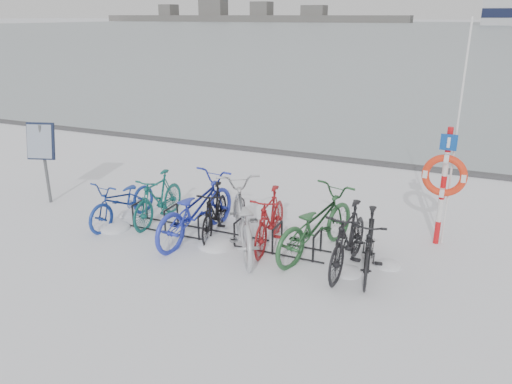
{
  "coord_description": "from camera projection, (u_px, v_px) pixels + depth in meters",
  "views": [
    {
      "loc": [
        3.91,
        -7.36,
        3.87
      ],
      "look_at": [
        0.41,
        0.6,
        0.77
      ],
      "focal_mm": 35.0,
      "sensor_mm": 36.0,
      "label": 1
    }
  ],
  "objects": [
    {
      "name": "bike_7",
      "position": [
        348.0,
        237.0,
        7.89
      ],
      "size": [
        0.62,
        1.85,
        1.1
      ],
      "primitive_type": "imported",
      "rotation": [
        0.0,
        0.0,
        -0.06
      ],
      "color": "black",
      "rests_on": "ground"
    },
    {
      "name": "lifebuoy_station",
      "position": [
        445.0,
        176.0,
        8.46
      ],
      "size": [
        0.74,
        0.22,
        3.84
      ],
      "color": "red",
      "rests_on": "ground"
    },
    {
      "name": "ground",
      "position": [
        222.0,
        238.0,
        9.13
      ],
      "size": [
        900.0,
        900.0,
        0.0
      ],
      "primitive_type": "plane",
      "color": "white",
      "rests_on": "ground"
    },
    {
      "name": "bike_3",
      "position": [
        215.0,
        209.0,
        9.2
      ],
      "size": [
        0.77,
        1.65,
        0.95
      ],
      "primitive_type": "imported",
      "rotation": [
        0.0,
        0.0,
        0.21
      ],
      "color": "black",
      "rests_on": "ground"
    },
    {
      "name": "bike_4",
      "position": [
        242.0,
        217.0,
        8.56
      ],
      "size": [
        1.85,
        2.34,
        1.19
      ],
      "primitive_type": "imported",
      "rotation": [
        0.0,
        0.0,
        3.69
      ],
      "color": "#B0B2B8",
      "rests_on": "ground"
    },
    {
      "name": "bike_rack",
      "position": [
        222.0,
        229.0,
        9.07
      ],
      "size": [
        4.0,
        0.48,
        0.46
      ],
      "color": "black",
      "rests_on": "ground"
    },
    {
      "name": "bike_6",
      "position": [
        316.0,
        221.0,
        8.43
      ],
      "size": [
        1.36,
        2.29,
        1.14
      ],
      "primitive_type": "imported",
      "rotation": [
        0.0,
        0.0,
        2.84
      ],
      "color": "#285830",
      "rests_on": "ground"
    },
    {
      "name": "bike_1",
      "position": [
        158.0,
        197.0,
        9.75
      ],
      "size": [
        0.5,
        1.69,
        1.01
      ],
      "primitive_type": "imported",
      "rotation": [
        0.0,
        0.0,
        0.02
      ],
      "color": "#135953",
      "rests_on": "ground"
    },
    {
      "name": "bike_5",
      "position": [
        270.0,
        217.0,
        8.71
      ],
      "size": [
        0.66,
        1.77,
        1.04
      ],
      "primitive_type": "imported",
      "rotation": [
        0.0,
        0.0,
        0.1
      ],
      "color": "maroon",
      "rests_on": "ground"
    },
    {
      "name": "info_board",
      "position": [
        42.0,
        146.0,
        10.45
      ],
      "size": [
        0.63,
        0.39,
        1.76
      ],
      "rotation": [
        0.0,
        0.0,
        0.32
      ],
      "color": "#595B5E",
      "rests_on": "ground"
    },
    {
      "name": "shoreline",
      "position": [
        242.0,
        17.0,
        278.63
      ],
      "size": [
        180.0,
        12.0,
        9.5
      ],
      "color": "#515151",
      "rests_on": "ground"
    },
    {
      "name": "bike_0",
      "position": [
        123.0,
        199.0,
        9.72
      ],
      "size": [
        0.76,
        1.83,
        0.94
      ],
      "primitive_type": "imported",
      "rotation": [
        0.0,
        0.0,
        -0.08
      ],
      "color": "navy",
      "rests_on": "ground"
    },
    {
      "name": "bike_8",
      "position": [
        369.0,
        242.0,
        7.78
      ],
      "size": [
        0.73,
        1.78,
        1.04
      ],
      "primitive_type": "imported",
      "rotation": [
        0.0,
        0.0,
        0.14
      ],
      "color": "black",
      "rests_on": "ground"
    },
    {
      "name": "quay_edge",
      "position": [
        317.0,
        157.0,
        14.2
      ],
      "size": [
        400.0,
        0.25,
        0.1
      ],
      "primitive_type": "cube",
      "color": "#3F3F42",
      "rests_on": "ground"
    },
    {
      "name": "bike_2",
      "position": [
        195.0,
        207.0,
        9.02
      ],
      "size": [
        1.03,
        2.32,
        1.18
      ],
      "primitive_type": "imported",
      "rotation": [
        0.0,
        0.0,
        3.03
      ],
      "color": "#2634B7",
      "rests_on": "ground"
    },
    {
      "name": "ice_sheet",
      "position": [
        471.0,
        29.0,
        142.82
      ],
      "size": [
        400.0,
        298.0,
        0.02
      ],
      "primitive_type": "cube",
      "color": "#949FA7",
      "rests_on": "ground"
    },
    {
      "name": "snow_drifts",
      "position": [
        218.0,
        239.0,
        9.1
      ],
      "size": [
        5.71,
        1.79,
        0.23
      ],
      "color": "white",
      "rests_on": "ground"
    }
  ]
}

